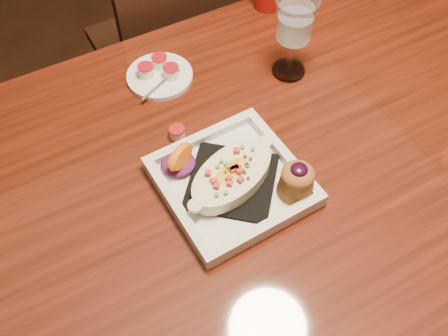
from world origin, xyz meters
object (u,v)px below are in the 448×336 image
plate (240,179)px  goblet (295,24)px  chair_far (179,48)px  saucer (159,74)px  table (302,166)px

plate → goblet: (0.25, 0.21, 0.10)m
chair_far → plate: size_ratio=3.64×
chair_far → goblet: goblet is taller
saucer → table: bearing=-57.7°
plate → table: bearing=9.0°
chair_far → table: bearing=90.0°
goblet → saucer: 0.31m
chair_far → goblet: (0.07, -0.45, 0.37)m
chair_far → plate: 0.74m
saucer → goblet: bearing=-24.7°
table → chair_far: bearing=90.0°
chair_far → goblet: size_ratio=5.07×
table → saucer: bearing=122.3°
chair_far → goblet: bearing=98.8°
table → chair_far: (-0.00, 0.63, -0.15)m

